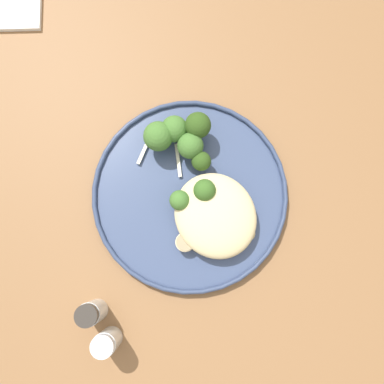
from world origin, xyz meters
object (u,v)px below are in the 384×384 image
broccoli_floret_near_rim (174,129)px  salt_shaker (107,342)px  seared_scallop_right_edge (247,234)px  seared_scallop_front_small (215,227)px  broccoli_floret_front_edge (205,191)px  broccoli_floret_tall_stalk (180,200)px  broccoli_floret_split_head (198,126)px  seared_scallop_left_edge (211,213)px  seared_scallop_rear_pale (185,242)px  seared_scallop_half_hidden (232,217)px  broccoli_floret_left_leaning (190,146)px  broccoli_floret_small_sprig (158,137)px  dinner_plate (192,193)px  broccoli_floret_beside_noodles (201,162)px  pepper_shaker (92,313)px  seared_scallop_large_seared (223,198)px

broccoli_floret_near_rim → salt_shaker: bearing=133.3°
seared_scallop_right_edge → seared_scallop_front_small: 0.05m
broccoli_floret_front_edge → salt_shaker: salt_shaker is taller
broccoli_floret_tall_stalk → seared_scallop_right_edge: bearing=-145.2°
broccoli_floret_split_head → broccoli_floret_front_edge: broccoli_floret_split_head is taller
seared_scallop_left_edge → seared_scallop_rear_pale: bearing=108.6°
broccoli_floret_near_rim → broccoli_floret_front_edge: size_ratio=1.01×
broccoli_floret_tall_stalk → broccoli_floret_split_head: size_ratio=0.76×
seared_scallop_half_hidden → broccoli_floret_left_leaning: size_ratio=0.69×
seared_scallop_rear_pale → broccoli_floret_small_sprig: (0.15, -0.04, 0.02)m
broccoli_floret_small_sprig → salt_shaker: 0.29m
dinner_plate → seared_scallop_rear_pale: (-0.06, 0.05, 0.01)m
broccoli_floret_beside_noodles → seared_scallop_left_edge: bearing=160.6°
seared_scallop_left_edge → broccoli_floret_left_leaning: size_ratio=0.65×
seared_scallop_right_edge → broccoli_floret_near_rim: size_ratio=0.42×
seared_scallop_half_hidden → pepper_shaker: (-0.02, 0.23, 0.01)m
dinner_plate → broccoli_floret_front_edge: broccoli_floret_front_edge is taller
seared_scallop_right_edge → broccoli_floret_front_edge: (0.08, 0.02, 0.02)m
pepper_shaker → seared_scallop_front_small: bearing=-85.2°
broccoli_floret_near_rim → broccoli_floret_small_sprig: (0.00, 0.03, 0.00)m
seared_scallop_front_small → broccoli_floret_tall_stalk: (0.06, 0.03, 0.02)m
seared_scallop_right_edge → broccoli_floret_near_rim: broccoli_floret_near_rim is taller
pepper_shaker → seared_scallop_left_edge: bearing=-79.9°
broccoli_floret_tall_stalk → broccoli_floret_near_rim: size_ratio=0.86×
seared_scallop_left_edge → broccoli_floret_left_leaning: 0.10m
broccoli_floret_near_rim → broccoli_floret_front_edge: same height
dinner_plate → broccoli_floret_front_edge: (-0.01, -0.01, 0.03)m
seared_scallop_rear_pale → broccoli_floret_left_leaning: size_ratio=0.53×
seared_scallop_large_seared → seared_scallop_right_edge: 0.06m
seared_scallop_front_small → broccoli_floret_near_rim: (0.15, -0.02, 0.02)m
broccoli_floret_small_sprig → seared_scallop_rear_pale: bearing=164.6°
broccoli_floret_near_rim → pepper_shaker: (-0.17, 0.22, -0.01)m
salt_shaker → pepper_shaker: (0.04, 0.00, 0.00)m
seared_scallop_half_hidden → seared_scallop_large_seared: bearing=-4.1°
seared_scallop_right_edge → seared_scallop_front_small: size_ratio=0.95×
broccoli_floret_tall_stalk → broccoli_floret_beside_noodles: bearing=-58.3°
seared_scallop_right_edge → broccoli_floret_split_head: (0.17, -0.01, 0.03)m
broccoli_floret_left_leaning → salt_shaker: size_ratio=0.77×
broccoli_floret_split_head → broccoli_floret_front_edge: size_ratio=1.13×
seared_scallop_large_seared → salt_shaker: size_ratio=0.38×
seared_scallop_right_edge → salt_shaker: bearing=97.2°
seared_scallop_rear_pale → seared_scallop_large_seared: bearing=-70.4°
seared_scallop_front_small → broccoli_floret_beside_noodles: (0.09, -0.03, 0.01)m
seared_scallop_rear_pale → broccoli_floret_small_sprig: broccoli_floret_small_sprig is taller
broccoli_floret_small_sprig → pepper_shaker: same height
broccoli_floret_left_leaning → broccoli_floret_front_edge: (-0.07, 0.02, 0.00)m
seared_scallop_large_seared → broccoli_floret_left_leaning: broccoli_floret_left_leaning is taller
seared_scallop_half_hidden → broccoli_floret_front_edge: size_ratio=0.68×
broccoli_floret_near_rim → pepper_shaker: bearing=126.7°
seared_scallop_large_seared → seared_scallop_left_edge: same height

